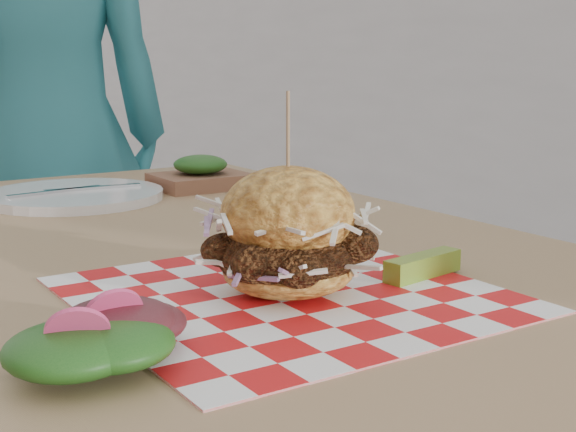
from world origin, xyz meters
name	(u,v)px	position (x,y,z in m)	size (l,w,h in m)	color
diner	(48,135)	(-0.15, 1.17, 0.79)	(0.58, 0.38, 1.58)	teal
patio_table	(171,306)	(-0.29, 0.21, 0.67)	(0.80, 1.20, 0.75)	tan
paper_liner	(288,294)	(-0.29, -0.05, 0.75)	(0.36, 0.36, 0.00)	red
sandwich	(288,239)	(-0.29, -0.05, 0.80)	(0.16, 0.16, 0.19)	gold
pickle_spear	(423,266)	(-0.15, -0.07, 0.76)	(0.10, 0.02, 0.02)	olive
side_salad	(105,352)	(-0.50, -0.13, 0.76)	(0.14, 0.14, 0.05)	#3F1419
place_setting	(75,195)	(-0.29, 0.55, 0.76)	(0.27, 0.27, 0.02)	white
kraft_tray	(201,175)	(-0.08, 0.55, 0.77)	(0.15, 0.12, 0.06)	brown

